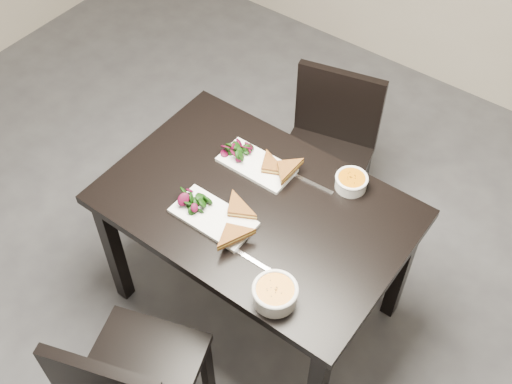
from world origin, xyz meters
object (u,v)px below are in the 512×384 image
Objects in this scene: soup_bowl_near at (275,293)px; chair_near at (130,383)px; plate_near at (213,217)px; chair_far at (328,145)px; soup_bowl_far at (351,181)px; table at (256,219)px; plate_far at (257,165)px.

chair_near is at bearing -123.51° from soup_bowl_near.
plate_near is at bearing 79.60° from chair_near.
soup_bowl_far is (0.32, -0.38, 0.30)m from chair_far.
soup_bowl_far is (0.34, 0.45, 0.03)m from plate_near.
soup_bowl_near is 0.61m from soup_bowl_far.
plate_near is at bearing -118.69° from table.
chair_near is 0.63m from soup_bowl_near.
soup_bowl_near is (0.31, 0.46, 0.31)m from chair_near.
chair_near is 1.14m from soup_bowl_far.
chair_far reaches higher than plate_near.
soup_bowl_near is (0.31, -0.31, 0.14)m from table.
table is at bearing 61.31° from plate_near.
plate_far is (-0.12, 0.93, 0.27)m from chair_near.
chair_far is (-0.06, 0.68, -0.17)m from table.
chair_near is at bearing -101.32° from chair_far.
soup_bowl_near reaches higher than plate_near.
chair_near is 6.40× the size of soup_bowl_far.
soup_bowl_far is (0.25, 1.07, 0.30)m from chair_near.
chair_far is 0.58m from soup_bowl_far.
soup_bowl_near reaches higher than soup_bowl_far.
plate_near is at bearing -84.69° from plate_far.
chair_far is 0.88m from plate_near.
soup_bowl_far reaches higher than plate_near.
plate_far is 0.40m from soup_bowl_far.
chair_near is 2.59× the size of plate_near.
table is 0.41m from soup_bowl_far.
table is 0.23m from plate_far.
chair_far is 2.59× the size of plate_near.
soup_bowl_near reaches higher than plate_far.
table is 3.66× the size of plate_near.
chair_far reaches higher than plate_far.
chair_far is 5.22× the size of soup_bowl_near.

